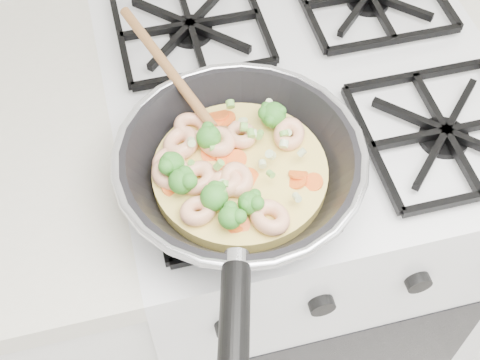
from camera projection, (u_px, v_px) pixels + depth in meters
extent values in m
cube|color=white|center=(290.00, 236.00, 1.37)|extent=(0.60, 0.60, 0.90)
cube|color=black|center=(309.00, 78.00, 0.99)|extent=(0.56, 0.56, 0.02)
torus|color=silver|center=(240.00, 156.00, 0.82)|extent=(0.32, 0.32, 0.01)
cylinder|color=black|center=(234.00, 338.00, 0.69)|extent=(0.08, 0.17, 0.03)
cylinder|color=#F0D768|center=(240.00, 173.00, 0.85)|extent=(0.22, 0.22, 0.02)
ellipsoid|color=#976437|center=(218.00, 138.00, 0.86)|extent=(0.06, 0.06, 0.02)
cylinder|color=#976437|center=(167.00, 66.00, 0.90)|extent=(0.09, 0.22, 0.04)
torus|color=#F2B88F|center=(224.00, 184.00, 0.82)|extent=(0.05, 0.05, 0.03)
torus|color=#F2B88F|center=(172.00, 173.00, 0.83)|extent=(0.07, 0.07, 0.03)
torus|color=#F2B88F|center=(192.00, 128.00, 0.87)|extent=(0.07, 0.07, 0.02)
torus|color=#F2B88F|center=(241.00, 135.00, 0.86)|extent=(0.05, 0.05, 0.02)
torus|color=#F2B88F|center=(198.00, 178.00, 0.82)|extent=(0.07, 0.07, 0.02)
torus|color=#F2B88F|center=(289.00, 134.00, 0.86)|extent=(0.07, 0.07, 0.03)
torus|color=#F2B88F|center=(181.00, 143.00, 0.85)|extent=(0.08, 0.08, 0.03)
torus|color=#F2B88F|center=(218.00, 141.00, 0.86)|extent=(0.07, 0.07, 0.03)
torus|color=#F2B88F|center=(236.00, 180.00, 0.82)|extent=(0.06, 0.05, 0.02)
torus|color=#F2B88F|center=(270.00, 217.00, 0.79)|extent=(0.07, 0.07, 0.03)
torus|color=#F2B88F|center=(198.00, 211.00, 0.79)|extent=(0.06, 0.06, 0.02)
torus|color=#F2B88F|center=(216.00, 141.00, 0.86)|extent=(0.07, 0.07, 0.02)
torus|color=#F2B88F|center=(169.00, 163.00, 0.84)|extent=(0.06, 0.05, 0.03)
ellipsoid|color=#3F8E2E|center=(214.00, 197.00, 0.79)|extent=(0.04, 0.04, 0.03)
ellipsoid|color=#3F8E2E|center=(209.00, 137.00, 0.85)|extent=(0.04, 0.04, 0.03)
ellipsoid|color=#3F8E2E|center=(273.00, 115.00, 0.87)|extent=(0.04, 0.04, 0.03)
ellipsoid|color=#3F8E2E|center=(250.00, 203.00, 0.79)|extent=(0.04, 0.04, 0.03)
ellipsoid|color=#3F8E2E|center=(172.00, 164.00, 0.82)|extent=(0.04, 0.04, 0.03)
ellipsoid|color=#3F8E2E|center=(181.00, 181.00, 0.81)|extent=(0.04, 0.04, 0.03)
ellipsoid|color=#3F8E2E|center=(230.00, 217.00, 0.78)|extent=(0.04, 0.04, 0.03)
cylinder|color=orange|center=(217.00, 115.00, 0.89)|extent=(0.04, 0.04, 0.01)
cylinder|color=orange|center=(226.00, 158.00, 0.85)|extent=(0.03, 0.03, 0.01)
cylinder|color=orange|center=(221.00, 128.00, 0.88)|extent=(0.03, 0.03, 0.01)
cylinder|color=orange|center=(234.00, 221.00, 0.80)|extent=(0.04, 0.04, 0.01)
cylinder|color=orange|center=(298.00, 174.00, 0.84)|extent=(0.03, 0.03, 0.01)
cylinder|color=orange|center=(250.00, 177.00, 0.83)|extent=(0.03, 0.03, 0.01)
cylinder|color=orange|center=(217.00, 178.00, 0.83)|extent=(0.04, 0.04, 0.01)
cylinder|color=orange|center=(297.00, 181.00, 0.83)|extent=(0.03, 0.03, 0.01)
cylinder|color=orange|center=(238.00, 225.00, 0.79)|extent=(0.04, 0.04, 0.01)
cylinder|color=orange|center=(313.00, 182.00, 0.83)|extent=(0.03, 0.03, 0.01)
cylinder|color=orange|center=(216.00, 151.00, 0.86)|extent=(0.04, 0.04, 0.01)
cylinder|color=orange|center=(237.00, 159.00, 0.85)|extent=(0.03, 0.03, 0.01)
cylinder|color=orange|center=(173.00, 187.00, 0.82)|extent=(0.03, 0.03, 0.01)
cylinder|color=orange|center=(214.00, 154.00, 0.85)|extent=(0.04, 0.04, 0.01)
cylinder|color=orange|center=(224.00, 119.00, 0.89)|extent=(0.04, 0.04, 0.01)
cylinder|color=beige|center=(271.00, 155.00, 0.83)|extent=(0.01, 0.01, 0.01)
cylinder|color=beige|center=(288.00, 132.00, 0.86)|extent=(0.01, 0.01, 0.01)
cylinder|color=#71B548|center=(219.00, 165.00, 0.81)|extent=(0.01, 0.01, 0.01)
cylinder|color=#71B548|center=(230.00, 104.00, 0.87)|extent=(0.01, 0.01, 0.01)
cylinder|color=#71B548|center=(225.00, 184.00, 0.80)|extent=(0.01, 0.01, 0.01)
cylinder|color=#71B548|center=(213.00, 147.00, 0.84)|extent=(0.01, 0.01, 0.01)
cylinder|color=beige|center=(253.00, 134.00, 0.85)|extent=(0.01, 0.01, 0.01)
cylinder|color=#71B548|center=(251.00, 133.00, 0.85)|extent=(0.01, 0.01, 0.01)
cylinder|color=#71B548|center=(192.00, 164.00, 0.82)|extent=(0.01, 0.01, 0.01)
cylinder|color=#71B548|center=(271.00, 174.00, 0.81)|extent=(0.01, 0.01, 0.01)
cylinder|color=beige|center=(297.00, 197.00, 0.80)|extent=(0.01, 0.01, 0.01)
cylinder|color=#71B548|center=(244.00, 127.00, 0.85)|extent=(0.01, 0.01, 0.01)
cylinder|color=beige|center=(284.00, 144.00, 0.83)|extent=(0.01, 0.01, 0.01)
cylinder|color=beige|center=(262.00, 164.00, 0.83)|extent=(0.01, 0.01, 0.01)
cylinder|color=beige|center=(302.00, 152.00, 0.83)|extent=(0.01, 0.01, 0.01)
cylinder|color=#71B548|center=(260.00, 135.00, 0.85)|extent=(0.01, 0.01, 0.01)
cylinder|color=beige|center=(243.00, 121.00, 0.87)|extent=(0.01, 0.01, 0.01)
cylinder|color=beige|center=(223.00, 184.00, 0.81)|extent=(0.01, 0.01, 0.01)
cylinder|color=#71B548|center=(284.00, 134.00, 0.85)|extent=(0.01, 0.01, 0.01)
cylinder|color=beige|center=(191.00, 142.00, 0.84)|extent=(0.01, 0.01, 0.01)
cylinder|color=#71B548|center=(222.00, 193.00, 0.79)|extent=(0.01, 0.01, 0.01)
cylinder|color=beige|center=(268.00, 104.00, 0.88)|extent=(0.01, 0.01, 0.01)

